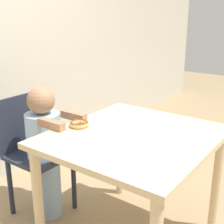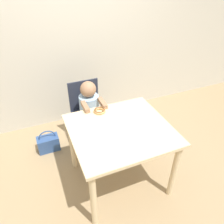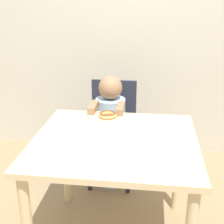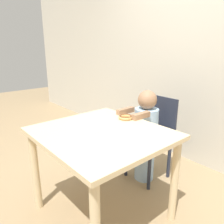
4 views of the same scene
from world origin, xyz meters
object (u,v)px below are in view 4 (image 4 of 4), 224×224
(donut, at_px, (126,117))
(child_figure, at_px, (145,136))
(handbag, at_px, (119,147))
(chair, at_px, (152,136))

(donut, bearing_deg, child_figure, 94.13)
(child_figure, height_order, handbag, child_figure)
(child_figure, distance_m, donut, 0.42)
(donut, bearing_deg, handbag, 142.01)
(child_figure, xyz_separation_m, donut, (0.02, -0.31, 0.28))
(handbag, bearing_deg, chair, -2.92)
(child_figure, bearing_deg, chair, 90.00)
(child_figure, relative_size, donut, 7.62)
(donut, distance_m, handbag, 0.99)
(chair, xyz_separation_m, handbag, (-0.56, 0.03, -0.35))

